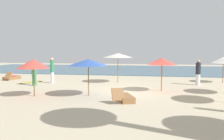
{
  "coord_description": "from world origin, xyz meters",
  "views": [
    {
      "loc": [
        1.77,
        -13.57,
        2.4
      ],
      "look_at": [
        -1.21,
        2.36,
        1.1
      ],
      "focal_mm": 37.42,
      "sensor_mm": 36.0,
      "label": 1
    }
  ],
  "objects_px": {
    "umbrella_2": "(118,55)",
    "person_3": "(198,72)",
    "umbrella_4": "(223,60)",
    "person_2": "(52,70)",
    "umbrella_1": "(34,64)",
    "surfboard": "(31,82)",
    "umbrella_0": "(162,61)",
    "lounger_1": "(12,78)",
    "person_1": "(34,73)",
    "lounger_2": "(125,98)",
    "umbrella_7": "(88,62)"
  },
  "relations": [
    {
      "from": "umbrella_1",
      "to": "umbrella_7",
      "type": "height_order",
      "value": "umbrella_1"
    },
    {
      "from": "person_2",
      "to": "umbrella_2",
      "type": "bearing_deg",
      "value": 12.51
    },
    {
      "from": "umbrella_0",
      "to": "umbrella_7",
      "type": "relative_size",
      "value": 0.93
    },
    {
      "from": "umbrella_0",
      "to": "person_2",
      "type": "height_order",
      "value": "umbrella_0"
    },
    {
      "from": "umbrella_2",
      "to": "person_2",
      "type": "height_order",
      "value": "umbrella_2"
    },
    {
      "from": "umbrella_2",
      "to": "person_3",
      "type": "distance_m",
      "value": 5.93
    },
    {
      "from": "umbrella_0",
      "to": "umbrella_7",
      "type": "height_order",
      "value": "umbrella_0"
    },
    {
      "from": "umbrella_1",
      "to": "umbrella_7",
      "type": "bearing_deg",
      "value": 13.38
    },
    {
      "from": "umbrella_2",
      "to": "lounger_2",
      "type": "relative_size",
      "value": 1.28
    },
    {
      "from": "lounger_1",
      "to": "person_1",
      "type": "distance_m",
      "value": 4.67
    },
    {
      "from": "person_1",
      "to": "surfboard",
      "type": "height_order",
      "value": "person_1"
    },
    {
      "from": "umbrella_4",
      "to": "person_3",
      "type": "xyz_separation_m",
      "value": [
        -2.11,
        -1.73,
        -0.82
      ]
    },
    {
      "from": "umbrella_1",
      "to": "umbrella_2",
      "type": "height_order",
      "value": "umbrella_2"
    },
    {
      "from": "umbrella_2",
      "to": "surfboard",
      "type": "height_order",
      "value": "umbrella_2"
    },
    {
      "from": "umbrella_2",
      "to": "person_3",
      "type": "relative_size",
      "value": 1.25
    },
    {
      "from": "person_2",
      "to": "person_3",
      "type": "distance_m",
      "value": 10.7
    },
    {
      "from": "person_2",
      "to": "person_3",
      "type": "xyz_separation_m",
      "value": [
        10.67,
        0.87,
        -0.09
      ]
    },
    {
      "from": "umbrella_1",
      "to": "lounger_2",
      "type": "bearing_deg",
      "value": -3.78
    },
    {
      "from": "umbrella_0",
      "to": "person_2",
      "type": "distance_m",
      "value": 8.4
    },
    {
      "from": "umbrella_2",
      "to": "person_2",
      "type": "relative_size",
      "value": 1.18
    },
    {
      "from": "lounger_2",
      "to": "person_3",
      "type": "bearing_deg",
      "value": 54.83
    },
    {
      "from": "umbrella_4",
      "to": "umbrella_2",
      "type": "bearing_deg",
      "value": -169.11
    },
    {
      "from": "umbrella_7",
      "to": "umbrella_4",
      "type": "bearing_deg",
      "value": 39.12
    },
    {
      "from": "umbrella_1",
      "to": "lounger_1",
      "type": "bearing_deg",
      "value": 131.35
    },
    {
      "from": "surfboard",
      "to": "person_2",
      "type": "bearing_deg",
      "value": 1.48
    },
    {
      "from": "umbrella_4",
      "to": "person_1",
      "type": "relative_size",
      "value": 1.12
    },
    {
      "from": "umbrella_4",
      "to": "surfboard",
      "type": "xyz_separation_m",
      "value": [
        -14.49,
        -2.65,
        -1.7
      ]
    },
    {
      "from": "umbrella_1",
      "to": "surfboard",
      "type": "height_order",
      "value": "umbrella_1"
    },
    {
      "from": "umbrella_0",
      "to": "lounger_1",
      "type": "height_order",
      "value": "umbrella_0"
    },
    {
      "from": "person_2",
      "to": "lounger_1",
      "type": "bearing_deg",
      "value": 162.81
    },
    {
      "from": "umbrella_2",
      "to": "umbrella_4",
      "type": "xyz_separation_m",
      "value": [
        7.91,
        1.52,
        -0.37
      ]
    },
    {
      "from": "lounger_2",
      "to": "person_2",
      "type": "height_order",
      "value": "person_2"
    },
    {
      "from": "person_1",
      "to": "lounger_2",
      "type": "bearing_deg",
      "value": -29.67
    },
    {
      "from": "umbrella_4",
      "to": "person_2",
      "type": "relative_size",
      "value": 1.02
    },
    {
      "from": "umbrella_4",
      "to": "lounger_1",
      "type": "distance_m",
      "value": 17.22
    },
    {
      "from": "umbrella_0",
      "to": "umbrella_1",
      "type": "height_order",
      "value": "umbrella_0"
    },
    {
      "from": "umbrella_7",
      "to": "lounger_1",
      "type": "distance_m",
      "value": 10.37
    },
    {
      "from": "umbrella_1",
      "to": "surfboard",
      "type": "xyz_separation_m",
      "value": [
        -3.05,
        5.04,
        -1.71
      ]
    },
    {
      "from": "umbrella_1",
      "to": "person_1",
      "type": "xyz_separation_m",
      "value": [
        -2.0,
        3.61,
        -0.85
      ]
    },
    {
      "from": "umbrella_1",
      "to": "person_2",
      "type": "bearing_deg",
      "value": 104.62
    },
    {
      "from": "umbrella_0",
      "to": "lounger_1",
      "type": "bearing_deg",
      "value": 163.89
    },
    {
      "from": "person_2",
      "to": "surfboard",
      "type": "height_order",
      "value": "person_2"
    },
    {
      "from": "umbrella_4",
      "to": "surfboard",
      "type": "bearing_deg",
      "value": -169.65
    },
    {
      "from": "lounger_1",
      "to": "person_3",
      "type": "bearing_deg",
      "value": -1.79
    },
    {
      "from": "umbrella_0",
      "to": "person_1",
      "type": "bearing_deg",
      "value": 175.0
    },
    {
      "from": "person_1",
      "to": "lounger_1",
      "type": "bearing_deg",
      "value": 142.42
    },
    {
      "from": "umbrella_0",
      "to": "lounger_2",
      "type": "relative_size",
      "value": 1.13
    },
    {
      "from": "lounger_1",
      "to": "person_2",
      "type": "distance_m",
      "value": 4.61
    },
    {
      "from": "lounger_1",
      "to": "person_2",
      "type": "xyz_separation_m",
      "value": [
        4.33,
        -1.34,
        0.83
      ]
    },
    {
      "from": "person_1",
      "to": "person_3",
      "type": "bearing_deg",
      "value": 11.68
    }
  ]
}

